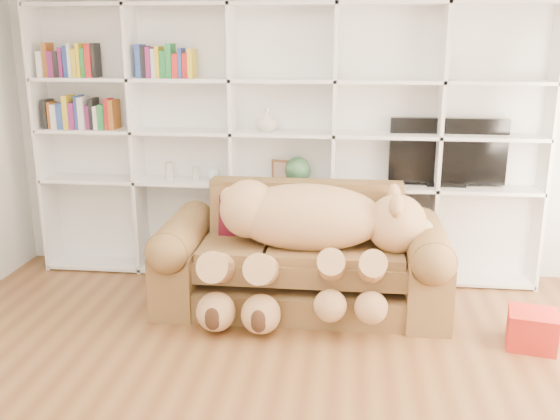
# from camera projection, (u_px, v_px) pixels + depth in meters

# --- Properties ---
(wall_back) EXTENTS (5.00, 0.02, 2.70)m
(wall_back) POSITION_uv_depth(u_px,v_px,m) (286.00, 124.00, 5.57)
(wall_back) COLOR white
(wall_back) RESTS_ON floor
(bookshelf) EXTENTS (4.43, 0.35, 2.40)m
(bookshelf) POSITION_uv_depth(u_px,v_px,m) (257.00, 131.00, 5.48)
(bookshelf) COLOR white
(bookshelf) RESTS_ON floor
(sofa) EXTENTS (2.26, 0.98, 0.95)m
(sofa) POSITION_uv_depth(u_px,v_px,m) (302.00, 262.00, 5.01)
(sofa) COLOR brown
(sofa) RESTS_ON floor
(teddy_bear) EXTENTS (1.75, 0.94, 1.02)m
(teddy_bear) POSITION_uv_depth(u_px,v_px,m) (307.00, 233.00, 4.74)
(teddy_bear) COLOR #E1A570
(teddy_bear) RESTS_ON sofa
(throw_pillow) EXTENTS (0.37, 0.21, 0.39)m
(throw_pillow) POSITION_uv_depth(u_px,v_px,m) (242.00, 218.00, 5.14)
(throw_pillow) COLOR maroon
(throw_pillow) RESTS_ON sofa
(gift_box) EXTENTS (0.38, 0.36, 0.26)m
(gift_box) POSITION_uv_depth(u_px,v_px,m) (532.00, 329.00, 4.36)
(gift_box) COLOR red
(gift_box) RESTS_ON floor
(tv) EXTENTS (0.99, 0.18, 0.58)m
(tv) POSITION_uv_depth(u_px,v_px,m) (447.00, 153.00, 5.33)
(tv) COLOR black
(tv) RESTS_ON bookshelf
(picture_frame) EXTENTS (0.15, 0.06, 0.19)m
(picture_frame) POSITION_uv_depth(u_px,v_px,m) (280.00, 171.00, 5.49)
(picture_frame) COLOR #55351D
(picture_frame) RESTS_ON bookshelf
(green_vase) EXTENTS (0.23, 0.23, 0.23)m
(green_vase) POSITION_uv_depth(u_px,v_px,m) (298.00, 170.00, 5.47)
(green_vase) COLOR #2D5937
(green_vase) RESTS_ON bookshelf
(figurine_tall) EXTENTS (0.09, 0.09, 0.15)m
(figurine_tall) POSITION_uv_depth(u_px,v_px,m) (169.00, 171.00, 5.61)
(figurine_tall) COLOR beige
(figurine_tall) RESTS_ON bookshelf
(figurine_short) EXTENTS (0.08, 0.08, 0.11)m
(figurine_short) POSITION_uv_depth(u_px,v_px,m) (196.00, 174.00, 5.59)
(figurine_short) COLOR beige
(figurine_short) RESTS_ON bookshelf
(snow_globe) EXTENTS (0.11, 0.11, 0.11)m
(snow_globe) POSITION_uv_depth(u_px,v_px,m) (213.00, 174.00, 5.57)
(snow_globe) COLOR white
(snow_globe) RESTS_ON bookshelf
(shelf_vase) EXTENTS (0.23, 0.23, 0.20)m
(shelf_vase) POSITION_uv_depth(u_px,v_px,m) (267.00, 120.00, 5.38)
(shelf_vase) COLOR beige
(shelf_vase) RESTS_ON bookshelf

